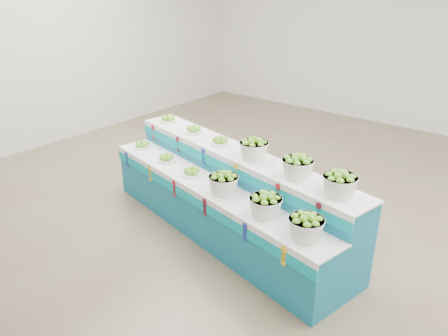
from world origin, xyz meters
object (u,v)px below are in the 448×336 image
(display_stand, at_px, (224,195))
(basket_upper_right, at_px, (340,184))
(basket_lower_left, at_px, (224,183))
(plate_upper_mid, at_px, (194,129))

(display_stand, relative_size, basket_upper_right, 10.74)
(display_stand, relative_size, basket_lower_left, 10.74)
(basket_lower_left, xyz_separation_m, plate_upper_mid, (-1.08, 0.68, 0.23))
(basket_lower_left, xyz_separation_m, basket_upper_right, (1.28, 0.21, 0.30))
(basket_lower_left, distance_m, basket_upper_right, 1.33)
(display_stand, xyz_separation_m, basket_upper_right, (1.50, -0.07, 0.63))
(basket_upper_right, bearing_deg, basket_lower_left, -170.71)
(display_stand, height_order, basket_lower_left, display_stand)
(plate_upper_mid, xyz_separation_m, basket_upper_right, (2.36, -0.47, 0.07))
(display_stand, xyz_separation_m, basket_lower_left, (0.22, -0.28, 0.33))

